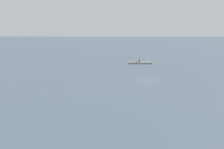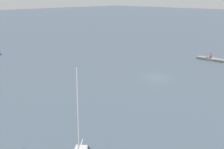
{
  "view_description": "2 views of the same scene",
  "coord_description": "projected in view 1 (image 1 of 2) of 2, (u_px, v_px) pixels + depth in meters",
  "views": [
    {
      "loc": [
        6.19,
        46.81,
        10.61
      ],
      "look_at": [
        7.62,
        6.33,
        2.26
      ],
      "focal_mm": 36.04,
      "sensor_mm": 36.0,
      "label": 1
    },
    {
      "loc": [
        -34.18,
        46.75,
        15.19
      ],
      "look_at": [
        3.89,
        7.97,
        1.23
      ],
      "focal_mm": 50.92,
      "sensor_mm": 36.0,
      "label": 2
    }
  ],
  "objects": [
    {
      "name": "ground_plane",
      "position": [
        149.0,
        79.0,
        47.74
      ],
      "size": [
        500.0,
        500.0,
        0.0
      ],
      "primitive_type": "plane",
      "color": "#475666"
    },
    {
      "name": "umbrella_open_red",
      "position": [
        140.0,
        59.0,
        68.12
      ],
      "size": [
        1.12,
        1.12,
        1.25
      ],
      "color": "black",
      "rests_on": "seawall_pier"
    },
    {
      "name": "seawall_pier",
      "position": [
        140.0,
        63.0,
        68.44
      ],
      "size": [
        6.94,
        1.7,
        0.52
      ],
      "color": "gray",
      "rests_on": "ground_plane"
    },
    {
      "name": "person_seated_grey_left",
      "position": [
        139.0,
        61.0,
        68.35
      ],
      "size": [
        0.46,
        0.65,
        0.73
      ],
      "rotation": [
        0.0,
        0.0,
        -0.14
      ],
      "color": "#1E2333",
      "rests_on": "seawall_pier"
    }
  ]
}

